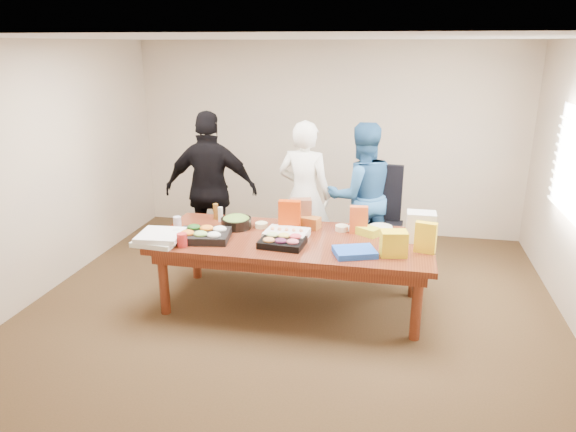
% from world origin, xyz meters
% --- Properties ---
extents(floor, '(5.50, 5.00, 0.02)m').
position_xyz_m(floor, '(0.00, 0.00, -0.01)').
color(floor, '#47301E').
rests_on(floor, ground).
extents(ceiling, '(5.50, 5.00, 0.02)m').
position_xyz_m(ceiling, '(0.00, 0.00, 2.71)').
color(ceiling, white).
rests_on(ceiling, wall_back).
extents(wall_back, '(5.50, 0.04, 2.70)m').
position_xyz_m(wall_back, '(0.00, 2.50, 1.35)').
color(wall_back, beige).
rests_on(wall_back, floor).
extents(wall_front, '(5.50, 0.04, 2.70)m').
position_xyz_m(wall_front, '(0.00, -2.50, 1.35)').
color(wall_front, beige).
rests_on(wall_front, floor).
extents(wall_left, '(0.04, 5.00, 2.70)m').
position_xyz_m(wall_left, '(-2.75, 0.00, 1.35)').
color(wall_left, beige).
rests_on(wall_left, floor).
extents(window_panel, '(0.03, 1.40, 1.10)m').
position_xyz_m(window_panel, '(2.72, 0.60, 1.50)').
color(window_panel, white).
rests_on(window_panel, wall_right).
extents(window_blinds, '(0.04, 1.36, 1.00)m').
position_xyz_m(window_blinds, '(2.68, 0.60, 1.50)').
color(window_blinds, beige).
rests_on(window_blinds, wall_right).
extents(conference_table, '(2.80, 1.20, 0.75)m').
position_xyz_m(conference_table, '(0.00, 0.00, 0.38)').
color(conference_table, '#4C1C0F').
rests_on(conference_table, floor).
extents(office_chair, '(0.68, 0.68, 1.23)m').
position_xyz_m(office_chair, '(0.82, 1.02, 0.61)').
color(office_chair, black).
rests_on(office_chair, floor).
extents(person_center, '(0.72, 0.53, 1.81)m').
position_xyz_m(person_center, '(-0.08, 1.10, 0.90)').
color(person_center, white).
rests_on(person_center, floor).
extents(person_right, '(1.05, 0.94, 1.78)m').
position_xyz_m(person_right, '(0.59, 1.22, 0.89)').
color(person_right, '#26588C').
rests_on(person_right, floor).
extents(person_left, '(1.17, 0.60, 1.91)m').
position_xyz_m(person_left, '(-1.19, 0.90, 0.95)').
color(person_left, black).
rests_on(person_left, floor).
extents(veggie_tray, '(0.56, 0.47, 0.08)m').
position_xyz_m(veggie_tray, '(-0.89, -0.21, 0.79)').
color(veggie_tray, black).
rests_on(veggie_tray, conference_table).
extents(fruit_tray, '(0.46, 0.37, 0.07)m').
position_xyz_m(fruit_tray, '(-0.07, -0.22, 0.78)').
color(fruit_tray, black).
rests_on(fruit_tray, conference_table).
extents(sheet_cake, '(0.46, 0.36, 0.08)m').
position_xyz_m(sheet_cake, '(-0.07, 0.01, 0.79)').
color(sheet_cake, silver).
rests_on(sheet_cake, conference_table).
extents(salad_bowl, '(0.39, 0.39, 0.11)m').
position_xyz_m(salad_bowl, '(-0.67, 0.20, 0.80)').
color(salad_bowl, black).
rests_on(salad_bowl, conference_table).
extents(chip_bag_blue, '(0.46, 0.40, 0.06)m').
position_xyz_m(chip_bag_blue, '(0.65, -0.32, 0.78)').
color(chip_bag_blue, blue).
rests_on(chip_bag_blue, conference_table).
extents(chip_bag_red, '(0.24, 0.11, 0.33)m').
position_xyz_m(chip_bag_red, '(-0.08, 0.22, 0.92)').
color(chip_bag_red, '#BB3103').
rests_on(chip_bag_red, conference_table).
extents(chip_bag_yellow, '(0.21, 0.12, 0.30)m').
position_xyz_m(chip_bag_yellow, '(1.30, -0.12, 0.90)').
color(chip_bag_yellow, yellow).
rests_on(chip_bag_yellow, conference_table).
extents(chip_bag_orange, '(0.20, 0.10, 0.29)m').
position_xyz_m(chip_bag_orange, '(0.64, 0.30, 0.90)').
color(chip_bag_orange, '#D75421').
rests_on(chip_bag_orange, conference_table).
extents(mayo_jar, '(0.09, 0.09, 0.14)m').
position_xyz_m(mayo_jar, '(-0.16, 0.48, 0.82)').
color(mayo_jar, silver).
rests_on(mayo_jar, conference_table).
extents(mustard_bottle, '(0.06, 0.06, 0.15)m').
position_xyz_m(mustard_bottle, '(-0.02, 0.31, 0.83)').
color(mustard_bottle, '#E7F300').
rests_on(mustard_bottle, conference_table).
extents(dressing_bottle, '(0.07, 0.07, 0.18)m').
position_xyz_m(dressing_bottle, '(-0.98, 0.44, 0.84)').
color(dressing_bottle, brown).
rests_on(dressing_bottle, conference_table).
extents(ranch_bottle, '(0.07, 0.07, 0.16)m').
position_xyz_m(ranch_bottle, '(-0.91, 0.38, 0.83)').
color(ranch_bottle, silver).
rests_on(ranch_bottle, conference_table).
extents(banana_bunch, '(0.29, 0.26, 0.08)m').
position_xyz_m(banana_bunch, '(0.73, 0.27, 0.79)').
color(banana_bunch, '#CED626').
rests_on(banana_bunch, conference_table).
extents(bread_loaf, '(0.34, 0.22, 0.12)m').
position_xyz_m(bread_loaf, '(0.07, 0.36, 0.81)').
color(bread_loaf, '#9C5721').
rests_on(bread_loaf, conference_table).
extents(kraft_bag, '(0.26, 0.19, 0.30)m').
position_xyz_m(kraft_bag, '(-0.00, 0.42, 0.90)').
color(kraft_bag, brown).
rests_on(kraft_bag, conference_table).
extents(red_cup, '(0.10, 0.10, 0.13)m').
position_xyz_m(red_cup, '(-1.03, -0.44, 0.82)').
color(red_cup, red).
rests_on(red_cup, conference_table).
extents(clear_cup_a, '(0.08, 0.08, 0.10)m').
position_xyz_m(clear_cup_a, '(-1.17, -0.25, 0.80)').
color(clear_cup_a, white).
rests_on(clear_cup_a, conference_table).
extents(clear_cup_b, '(0.09, 0.09, 0.12)m').
position_xyz_m(clear_cup_b, '(-1.30, 0.09, 0.81)').
color(clear_cup_b, silver).
rests_on(clear_cup_b, conference_table).
extents(pizza_box_lower, '(0.45, 0.45, 0.05)m').
position_xyz_m(pizza_box_lower, '(-1.30, -0.38, 0.77)').
color(pizza_box_lower, silver).
rests_on(pizza_box_lower, conference_table).
extents(pizza_box_upper, '(0.45, 0.45, 0.05)m').
position_xyz_m(pizza_box_upper, '(-1.28, -0.37, 0.82)').
color(pizza_box_upper, white).
rests_on(pizza_box_upper, pizza_box_lower).
extents(plate_a, '(0.30, 0.30, 0.02)m').
position_xyz_m(plate_a, '(0.63, 0.40, 0.76)').
color(plate_a, white).
rests_on(plate_a, conference_table).
extents(plate_b, '(0.31, 0.31, 0.02)m').
position_xyz_m(plate_b, '(0.86, 0.52, 0.76)').
color(plate_b, beige).
rests_on(plate_b, conference_table).
extents(dip_bowl_a, '(0.16, 0.16, 0.06)m').
position_xyz_m(dip_bowl_a, '(0.46, 0.34, 0.78)').
color(dip_bowl_a, beige).
rests_on(dip_bowl_a, conference_table).
extents(dip_bowl_b, '(0.14, 0.14, 0.05)m').
position_xyz_m(dip_bowl_b, '(-0.40, 0.26, 0.78)').
color(dip_bowl_b, beige).
rests_on(dip_bowl_b, conference_table).
extents(grocery_bag_white, '(0.28, 0.20, 0.30)m').
position_xyz_m(grocery_bag_white, '(1.26, 0.18, 0.90)').
color(grocery_bag_white, silver).
rests_on(grocery_bag_white, conference_table).
extents(grocery_bag_yellow, '(0.27, 0.21, 0.24)m').
position_xyz_m(grocery_bag_yellow, '(1.01, -0.26, 0.87)').
color(grocery_bag_yellow, yellow).
rests_on(grocery_bag_yellow, conference_table).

